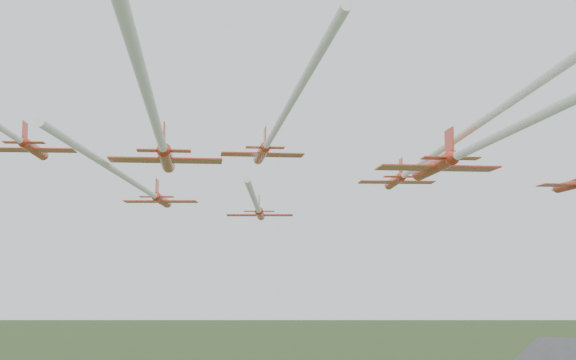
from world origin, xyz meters
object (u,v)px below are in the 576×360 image
(jet_lead, at_px, (258,208))
(jet_row4_left, at_px, (160,139))
(jet_row2_right, at_px, (423,162))
(jet_row3_mid, at_px, (274,133))
(jet_row4_right, at_px, (486,141))
(jet_row2_left, at_px, (143,188))

(jet_lead, height_order, jet_row4_left, jet_row4_left)
(jet_row2_right, height_order, jet_row4_left, jet_row2_right)
(jet_row3_mid, bearing_deg, jet_row4_right, -52.62)
(jet_row2_right, relative_size, jet_row4_right, 1.14)
(jet_lead, distance_m, jet_row4_right, 52.05)
(jet_row2_left, distance_m, jet_row4_right, 40.91)
(jet_row2_left, relative_size, jet_row2_right, 0.90)
(jet_row2_right, bearing_deg, jet_row4_right, -93.12)
(jet_lead, xyz_separation_m, jet_row3_mid, (14.68, -30.95, 3.43))
(jet_row2_right, xyz_separation_m, jet_row3_mid, (-9.81, -15.77, 0.89))
(jet_row3_mid, relative_size, jet_row4_left, 1.06)
(jet_row2_right, height_order, jet_row3_mid, jet_row3_mid)
(jet_row3_mid, bearing_deg, jet_row2_left, 126.95)
(jet_row2_right, bearing_deg, jet_row2_left, 170.91)
(jet_lead, distance_m, jet_row3_mid, 34.42)
(jet_row4_left, height_order, jet_row4_right, jet_row4_left)
(jet_row2_right, distance_m, jet_row4_left, 32.47)
(jet_lead, relative_size, jet_row4_left, 0.99)
(jet_lead, bearing_deg, jet_row3_mid, -85.71)
(jet_lead, relative_size, jet_row3_mid, 0.94)
(jet_row2_left, xyz_separation_m, jet_row2_right, (27.91, 7.32, 2.26))
(jet_row4_left, bearing_deg, jet_row2_left, 96.75)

